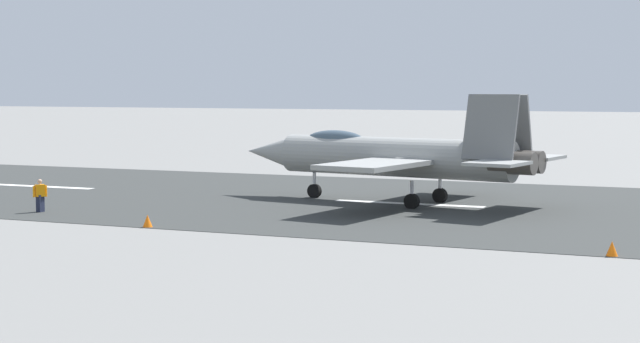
{
  "coord_description": "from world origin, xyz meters",
  "views": [
    {
      "loc": [
        -15.06,
        49.85,
        6.06
      ],
      "look_at": [
        2.76,
        7.44,
        2.2
      ],
      "focal_mm": 57.09,
      "sensor_mm": 36.0,
      "label": 1
    }
  ],
  "objects": [
    {
      "name": "marker_cone_mid",
      "position": [
        8.6,
        12.73,
        0.28
      ],
      "size": [
        0.44,
        0.44,
        0.55
      ],
      "primitive_type": "cone",
      "color": "orange",
      "rests_on": "ground"
    },
    {
      "name": "crew_person",
      "position": [
        16.24,
        10.21,
        0.8
      ],
      "size": [
        0.47,
        0.6,
        1.61
      ],
      "color": "#1E2338",
      "rests_on": "ground"
    },
    {
      "name": "ground_plane",
      "position": [
        0.0,
        0.0,
        0.0
      ],
      "size": [
        400.0,
        400.0,
        0.0
      ],
      "primitive_type": "plane",
      "color": "slate"
    },
    {
      "name": "runway_strip",
      "position": [
        -0.02,
        0.0,
        0.01
      ],
      "size": [
        240.0,
        26.0,
        0.02
      ],
      "color": "#313432",
      "rests_on": "ground"
    },
    {
      "name": "fighter_jet",
      "position": [
        1.78,
        0.06,
        2.48
      ],
      "size": [
        17.8,
        14.38,
        5.69
      ],
      "color": "gray",
      "rests_on": "ground"
    },
    {
      "name": "marker_cone_near",
      "position": [
        -10.77,
        12.73,
        0.28
      ],
      "size": [
        0.44,
        0.44,
        0.55
      ],
      "primitive_type": "cone",
      "color": "orange",
      "rests_on": "ground"
    }
  ]
}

